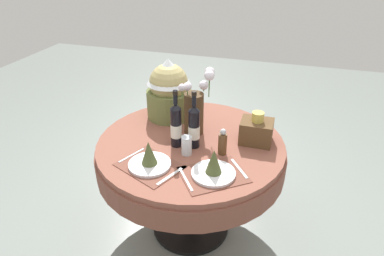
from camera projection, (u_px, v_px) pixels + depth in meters
name	position (u px, v px, depth m)	size (l,w,h in m)	color
ground	(191.00, 226.00, 2.50)	(8.00, 8.00, 0.00)	gray
dining_table	(191.00, 157.00, 2.20)	(1.20, 1.20, 0.73)	brown
place_setting_left	(149.00, 159.00, 1.89)	(0.42, 0.38, 0.16)	brown
place_setting_right	(214.00, 168.00, 1.82)	(0.43, 0.41, 0.16)	brown
flower_vase	(195.00, 108.00, 2.16)	(0.20, 0.22, 0.44)	#47331E
wine_bottle_left	(176.00, 125.00, 2.03)	(0.07, 0.07, 0.37)	black
wine_bottle_right	(194.00, 127.00, 2.03)	(0.07, 0.07, 0.37)	black
tumbler_near_left	(187.00, 145.00, 1.99)	(0.06, 0.06, 0.12)	silver
pepper_mill	(223.00, 143.00, 1.98)	(0.05, 0.05, 0.17)	brown
gift_tub_back_left	(169.00, 87.00, 2.34)	(0.32, 0.32, 0.43)	olive
woven_basket_side_right	(256.00, 131.00, 2.10)	(0.20, 0.16, 0.20)	brown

